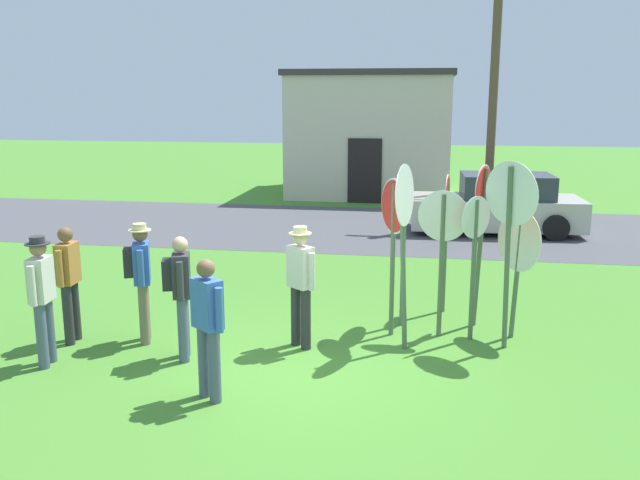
{
  "coord_description": "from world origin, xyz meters",
  "views": [
    {
      "loc": [
        1.64,
        -8.01,
        3.51
      ],
      "look_at": [
        0.01,
        2.01,
        1.3
      ],
      "focal_mm": 37.83,
      "sensor_mm": 36.0,
      "label": 1
    }
  ],
  "objects_px": {
    "stop_sign_low_front": "(518,252)",
    "person_with_sunhat": "(42,293)",
    "stop_sign_rear_right": "(393,229)",
    "stop_sign_far_back": "(510,220)",
    "stop_sign_center_cluster": "(442,238)",
    "parked_car_on_street": "(498,206)",
    "stop_sign_leaning_left": "(481,220)",
    "stop_sign_tallest": "(404,223)",
    "person_in_blue": "(208,322)",
    "person_holding_notes": "(180,289)",
    "person_in_dark_shirt": "(301,280)",
    "person_in_teal": "(69,278)",
    "stop_sign_rear_left": "(404,229)",
    "stop_sign_leaning_right": "(446,221)",
    "stop_sign_nearest": "(474,246)",
    "utility_pole": "(494,75)",
    "person_near_signs": "(141,274)"
  },
  "relations": [
    {
      "from": "stop_sign_leaning_right",
      "to": "stop_sign_leaning_left",
      "type": "height_order",
      "value": "stop_sign_leaning_left"
    },
    {
      "from": "person_in_teal",
      "to": "person_in_blue",
      "type": "xyz_separation_m",
      "value": [
        2.55,
        -1.48,
        0.0
      ]
    },
    {
      "from": "person_in_blue",
      "to": "person_holding_notes",
      "type": "bearing_deg",
      "value": 123.83
    },
    {
      "from": "stop_sign_nearest",
      "to": "person_with_sunhat",
      "type": "bearing_deg",
      "value": -161.46
    },
    {
      "from": "stop_sign_low_front",
      "to": "stop_sign_rear_left",
      "type": "relative_size",
      "value": 0.86
    },
    {
      "from": "person_holding_notes",
      "to": "person_in_blue",
      "type": "xyz_separation_m",
      "value": [
        0.75,
        -1.12,
        -0.03
      ]
    },
    {
      "from": "person_in_teal",
      "to": "person_in_dark_shirt",
      "type": "height_order",
      "value": "person_in_dark_shirt"
    },
    {
      "from": "stop_sign_center_cluster",
      "to": "stop_sign_nearest",
      "type": "bearing_deg",
      "value": -10.41
    },
    {
      "from": "utility_pole",
      "to": "stop_sign_far_back",
      "type": "bearing_deg",
      "value": -93.16
    },
    {
      "from": "person_in_teal",
      "to": "person_in_blue",
      "type": "bearing_deg",
      "value": -30.17
    },
    {
      "from": "stop_sign_rear_right",
      "to": "person_in_blue",
      "type": "relative_size",
      "value": 1.39
    },
    {
      "from": "stop_sign_low_front",
      "to": "person_with_sunhat",
      "type": "height_order",
      "value": "stop_sign_low_front"
    },
    {
      "from": "stop_sign_low_front",
      "to": "person_with_sunhat",
      "type": "bearing_deg",
      "value": -161.52
    },
    {
      "from": "person_in_dark_shirt",
      "to": "stop_sign_rear_left",
      "type": "bearing_deg",
      "value": 40.22
    },
    {
      "from": "utility_pole",
      "to": "person_with_sunhat",
      "type": "xyz_separation_m",
      "value": [
        -6.55,
        -11.47,
        -3.0
      ]
    },
    {
      "from": "utility_pole",
      "to": "person_in_dark_shirt",
      "type": "distance_m",
      "value": 11.25
    },
    {
      "from": "person_near_signs",
      "to": "stop_sign_leaning_left",
      "type": "bearing_deg",
      "value": 17.04
    },
    {
      "from": "parked_car_on_street",
      "to": "stop_sign_far_back",
      "type": "height_order",
      "value": "stop_sign_far_back"
    },
    {
      "from": "stop_sign_leaning_right",
      "to": "person_with_sunhat",
      "type": "xyz_separation_m",
      "value": [
        -5.2,
        -3.1,
        -0.53
      ]
    },
    {
      "from": "parked_car_on_street",
      "to": "stop_sign_low_front",
      "type": "height_order",
      "value": "stop_sign_low_front"
    },
    {
      "from": "stop_sign_leaning_right",
      "to": "person_in_teal",
      "type": "bearing_deg",
      "value": -156.9
    },
    {
      "from": "stop_sign_leaning_right",
      "to": "stop_sign_leaning_left",
      "type": "xyz_separation_m",
      "value": [
        0.5,
        -0.62,
        0.15
      ]
    },
    {
      "from": "stop_sign_leaning_right",
      "to": "person_in_teal",
      "type": "xyz_separation_m",
      "value": [
        -5.3,
        -2.26,
        -0.56
      ]
    },
    {
      "from": "person_in_dark_shirt",
      "to": "utility_pole",
      "type": "bearing_deg",
      "value": 71.94
    },
    {
      "from": "stop_sign_center_cluster",
      "to": "person_holding_notes",
      "type": "xyz_separation_m",
      "value": [
        -3.43,
        -1.46,
        -0.5
      ]
    },
    {
      "from": "stop_sign_rear_left",
      "to": "person_near_signs",
      "type": "height_order",
      "value": "stop_sign_rear_left"
    },
    {
      "from": "stop_sign_leaning_right",
      "to": "person_in_dark_shirt",
      "type": "distance_m",
      "value": 2.84
    },
    {
      "from": "stop_sign_nearest",
      "to": "stop_sign_rear_right",
      "type": "bearing_deg",
      "value": 179.84
    },
    {
      "from": "stop_sign_rear_left",
      "to": "stop_sign_tallest",
      "type": "xyz_separation_m",
      "value": [
        0.03,
        -0.96,
        0.28
      ]
    },
    {
      "from": "stop_sign_leaning_right",
      "to": "stop_sign_rear_right",
      "type": "xyz_separation_m",
      "value": [
        -0.78,
        -1.23,
        0.1
      ]
    },
    {
      "from": "stop_sign_center_cluster",
      "to": "parked_car_on_street",
      "type": "bearing_deg",
      "value": 78.95
    },
    {
      "from": "stop_sign_rear_left",
      "to": "person_in_blue",
      "type": "xyz_separation_m",
      "value": [
        -2.1,
        -2.96,
        -0.57
      ]
    },
    {
      "from": "utility_pole",
      "to": "person_near_signs",
      "type": "relative_size",
      "value": 4.38
    },
    {
      "from": "utility_pole",
      "to": "stop_sign_far_back",
      "type": "height_order",
      "value": "utility_pole"
    },
    {
      "from": "person_with_sunhat",
      "to": "stop_sign_tallest",
      "type": "bearing_deg",
      "value": 16.54
    },
    {
      "from": "person_near_signs",
      "to": "person_holding_notes",
      "type": "bearing_deg",
      "value": -33.98
    },
    {
      "from": "utility_pole",
      "to": "person_in_teal",
      "type": "bearing_deg",
      "value": -122.02
    },
    {
      "from": "stop_sign_leaning_left",
      "to": "stop_sign_rear_right",
      "type": "distance_m",
      "value": 1.42
    },
    {
      "from": "stop_sign_rear_left",
      "to": "person_in_teal",
      "type": "height_order",
      "value": "stop_sign_rear_left"
    },
    {
      "from": "person_with_sunhat",
      "to": "person_in_dark_shirt",
      "type": "xyz_separation_m",
      "value": [
        3.19,
        1.17,
        0.0
      ]
    },
    {
      "from": "stop_sign_leaning_right",
      "to": "stop_sign_nearest",
      "type": "relative_size",
      "value": 1.07
    },
    {
      "from": "stop_sign_leaning_right",
      "to": "stop_sign_rear_left",
      "type": "bearing_deg",
      "value": -129.66
    },
    {
      "from": "stop_sign_tallest",
      "to": "person_in_teal",
      "type": "bearing_deg",
      "value": -173.7
    },
    {
      "from": "stop_sign_leaning_left",
      "to": "stop_sign_tallest",
      "type": "relative_size",
      "value": 0.96
    },
    {
      "from": "stop_sign_low_front",
      "to": "stop_sign_far_back",
      "type": "height_order",
      "value": "stop_sign_far_back"
    },
    {
      "from": "stop_sign_low_front",
      "to": "stop_sign_nearest",
      "type": "bearing_deg",
      "value": -162.04
    },
    {
      "from": "person_holding_notes",
      "to": "person_in_dark_shirt",
      "type": "bearing_deg",
      "value": 24.62
    },
    {
      "from": "stop_sign_rear_right",
      "to": "stop_sign_far_back",
      "type": "bearing_deg",
      "value": -10.57
    },
    {
      "from": "utility_pole",
      "to": "stop_sign_low_front",
      "type": "bearing_deg",
      "value": -92.07
    },
    {
      "from": "stop_sign_center_cluster",
      "to": "stop_sign_low_front",
      "type": "bearing_deg",
      "value": 6.51
    }
  ]
}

